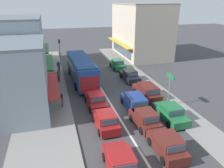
{
  "coord_description": "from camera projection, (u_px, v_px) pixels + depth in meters",
  "views": [
    {
      "loc": [
        -5.56,
        -19.52,
        10.44
      ],
      "look_at": [
        0.91,
        3.51,
        1.2
      ],
      "focal_mm": 35.0,
      "sensor_mm": 36.0,
      "label": 1
    }
  ],
  "objects": [
    {
      "name": "shopfront_far_end",
      "position": [
        22.0,
        42.0,
        35.97
      ],
      "size": [
        7.43,
        9.25,
        7.99
      ],
      "color": "beige",
      "rests_on": "ground"
    },
    {
      "name": "parked_wagon_kerb_second",
      "position": [
        147.0,
        91.0,
        24.74
      ],
      "size": [
        1.96,
        4.51,
        1.58
      ],
      "color": "#561E19",
      "rests_on": "ground"
    },
    {
      "name": "hatchback_behind_bus_mid",
      "position": [
        167.0,
        145.0,
        15.68
      ],
      "size": [
        1.87,
        3.73,
        1.54
      ],
      "color": "#561E19",
      "rests_on": "ground"
    },
    {
      "name": "directional_road_sign",
      "position": [
        170.0,
        82.0,
        21.99
      ],
      "size": [
        0.1,
        1.4,
        3.6
      ],
      "color": "gray",
      "rests_on": "ground"
    },
    {
      "name": "pedestrian_far_walker",
      "position": [
        58.0,
        75.0,
        29.08
      ],
      "size": [
        0.48,
        0.39,
        1.63
      ],
      "color": "#4C4742",
      "rests_on": "sidewalk_left"
    },
    {
      "name": "shopfront_mid_block",
      "position": [
        14.0,
        52.0,
        27.4
      ],
      "size": [
        8.39,
        8.85,
        8.55
      ],
      "color": "#84939E",
      "rests_on": "ground"
    },
    {
      "name": "parked_sedan_kerb_third",
      "position": [
        130.0,
        76.0,
        30.06
      ],
      "size": [
        1.92,
        4.21,
        1.47
      ],
      "color": "black",
      "rests_on": "ground"
    },
    {
      "name": "hatchback_adjacent_lane_trail",
      "position": [
        106.0,
        121.0,
        18.81
      ],
      "size": [
        1.87,
        3.73,
        1.54
      ],
      "color": "maroon",
      "rests_on": "ground"
    },
    {
      "name": "sidewalk_left",
      "position": [
        45.0,
        92.0,
        26.34
      ],
      "size": [
        5.2,
        44.0,
        0.14
      ],
      "primitive_type": "cube",
      "color": "gray",
      "rests_on": "ground"
    },
    {
      "name": "city_bus",
      "position": [
        81.0,
        68.0,
        29.32
      ],
      "size": [
        3.0,
        10.93,
        3.23
      ],
      "color": "#1E4C99",
      "rests_on": "ground"
    },
    {
      "name": "pedestrian_with_handbag_near",
      "position": [
        62.0,
        98.0,
        22.2
      ],
      "size": [
        0.25,
        0.65,
        1.63
      ],
      "color": "#333338",
      "rests_on": "sidewalk_left"
    },
    {
      "name": "ground_plane",
      "position": [
        113.0,
        107.0,
        22.69
      ],
      "size": [
        140.0,
        140.0,
        0.0
      ],
      "primitive_type": "plane",
      "color": "#3F3F42"
    },
    {
      "name": "building_right_far",
      "position": [
        141.0,
        30.0,
        42.27
      ],
      "size": [
        8.79,
        13.53,
        9.9
      ],
      "color": "beige",
      "rests_on": "ground"
    },
    {
      "name": "kerb_right",
      "position": [
        144.0,
        82.0,
        29.62
      ],
      "size": [
        2.8,
        44.0,
        0.12
      ],
      "primitive_type": "cube",
      "color": "gray",
      "rests_on": "ground"
    },
    {
      "name": "sedan_behind_bus_near",
      "position": [
        96.0,
        100.0,
        22.73
      ],
      "size": [
        1.95,
        4.23,
        1.47
      ],
      "color": "maroon",
      "rests_on": "ground"
    },
    {
      "name": "parked_sedan_kerb_front",
      "position": [
        171.0,
        113.0,
        20.15
      ],
      "size": [
        1.92,
        4.21,
        1.47
      ],
      "color": "#1E6638",
      "rests_on": "ground"
    },
    {
      "name": "hatchback_queue_gap_filler",
      "position": [
        145.0,
        119.0,
        19.07
      ],
      "size": [
        1.88,
        3.74,
        1.54
      ],
      "color": "#561E19",
      "rests_on": "ground"
    },
    {
      "name": "traffic_light_downstreet",
      "position": [
        60.0,
        47.0,
        37.39
      ],
      "size": [
        0.32,
        0.24,
        4.2
      ],
      "color": "gray",
      "rests_on": "ground"
    },
    {
      "name": "wagon_adjacent_lane_lead",
      "position": [
        135.0,
        103.0,
        22.03
      ],
      "size": [
        2.04,
        4.55,
        1.58
      ],
      "color": "navy",
      "rests_on": "ground"
    },
    {
      "name": "lane_centre_line",
      "position": [
        104.0,
        93.0,
        26.28
      ],
      "size": [
        0.2,
        28.0,
        0.01
      ],
      "primitive_type": "cube",
      "color": "silver",
      "rests_on": "ground"
    },
    {
      "name": "pedestrian_browsing_midblock",
      "position": [
        59.0,
        65.0,
        33.36
      ],
      "size": [
        0.57,
        0.22,
        1.63
      ],
      "color": "#333338",
      "rests_on": "sidewalk_left"
    },
    {
      "name": "shopfront_corner_near",
      "position": [
        2.0,
        81.0,
        19.99
      ],
      "size": [
        8.98,
        7.78,
        7.05
      ],
      "color": "#84939E",
      "rests_on": "ground"
    },
    {
      "name": "sedan_queue_far_back",
      "position": [
        121.0,
        164.0,
        13.92
      ],
      "size": [
        2.03,
        4.27,
        1.47
      ],
      "color": "maroon",
      "rests_on": "ground"
    },
    {
      "name": "parked_sedan_kerb_rear",
      "position": [
        117.0,
        64.0,
        35.38
      ],
      "size": [
        1.95,
        4.23,
        1.47
      ],
      "color": "#1E6638",
      "rests_on": "ground"
    }
  ]
}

